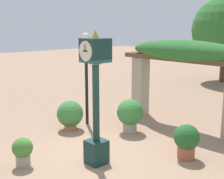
% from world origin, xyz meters
% --- Properties ---
extents(ground_plane, '(60.00, 60.00, 0.00)m').
position_xyz_m(ground_plane, '(0.00, 0.00, 0.00)').
color(ground_plane, '#9E7A60').
extents(pedestal_clock, '(0.53, 0.58, 3.16)m').
position_xyz_m(pedestal_clock, '(0.36, -0.23, 1.69)').
color(pedestal_clock, '#14332D').
rests_on(pedestal_clock, ground).
extents(pergola, '(4.64, 1.06, 2.80)m').
position_xyz_m(pergola, '(0.00, 3.63, 2.14)').
color(pergola, '#A89E89').
rests_on(pergola, ground).
extents(potted_plant_near_left, '(0.81, 0.81, 1.04)m').
position_xyz_m(potted_plant_near_left, '(-0.65, 1.93, 0.59)').
color(potted_plant_near_left, gray).
rests_on(potted_plant_near_left, ground).
extents(potted_plant_near_right, '(0.83, 0.83, 0.93)m').
position_xyz_m(potted_plant_near_right, '(-2.10, 0.71, 0.50)').
color(potted_plant_near_right, '#B26B4C').
rests_on(potted_plant_near_right, ground).
extents(potted_plant_far_left, '(0.64, 0.64, 0.88)m').
position_xyz_m(potted_plant_far_left, '(1.65, 1.57, 0.48)').
color(potted_plant_far_left, '#9E563D').
rests_on(potted_plant_far_left, ground).
extents(potted_plant_far_right, '(0.48, 0.48, 0.70)m').
position_xyz_m(potted_plant_far_right, '(-0.67, -1.61, 0.39)').
color(potted_plant_far_right, gray).
rests_on(potted_plant_far_right, ground).
extents(lamp_post, '(0.25, 0.25, 3.01)m').
position_xyz_m(lamp_post, '(-2.22, 1.48, 1.92)').
color(lamp_post, black).
rests_on(lamp_post, ground).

